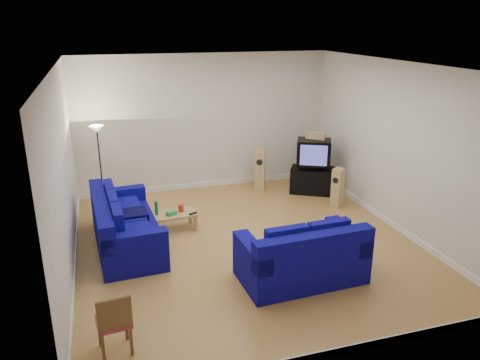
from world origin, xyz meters
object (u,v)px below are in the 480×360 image
object	(u,v)px
sofa_three_seat	(123,228)
sofa_loveseat	(303,260)
tv_stand	(312,180)
television	(314,152)
coffee_table	(172,216)

from	to	relation	value
sofa_three_seat	sofa_loveseat	size ratio (longest dim) A/B	1.28
tv_stand	television	size ratio (longest dim) A/B	1.06
sofa_loveseat	sofa_three_seat	bearing A→B (deg)	139.41
sofa_three_seat	sofa_loveseat	distance (m)	3.31
coffee_table	television	world-z (taller)	television
sofa_three_seat	television	bearing A→B (deg)	105.48
sofa_three_seat	television	distance (m)	4.75
sofa_loveseat	television	xyz separation A→B (m)	(1.85, 3.55, 0.64)
sofa_three_seat	sofa_loveseat	xyz separation A→B (m)	(2.61, -2.03, 0.01)
sofa_loveseat	tv_stand	xyz separation A→B (m)	(1.86, 3.60, -0.06)
sofa_three_seat	sofa_loveseat	world-z (taller)	sofa_loveseat
sofa_three_seat	coffee_table	xyz separation A→B (m)	(0.95, 0.42, -0.06)
sofa_loveseat	television	size ratio (longest dim) A/B	2.10
sofa_loveseat	television	world-z (taller)	television
sofa_loveseat	tv_stand	distance (m)	4.05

